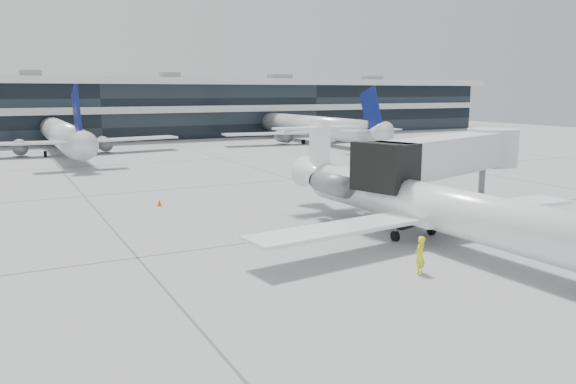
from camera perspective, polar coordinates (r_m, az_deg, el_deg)
ground at (r=34.61m, az=1.36°, el=-4.47°), size 220.00×220.00×0.00m
terminal at (r=112.56m, az=-19.35°, el=7.72°), size 170.00×22.00×10.00m
bg_jet_center at (r=85.18m, az=-21.84°, el=3.57°), size 32.00×40.00×9.60m
bg_jet_right at (r=97.50m, az=2.29°, el=5.04°), size 32.00×40.00×9.60m
regional_jet at (r=33.69m, az=14.00°, el=-1.21°), size 23.20×28.92×6.68m
jet_bridge at (r=42.61m, az=16.41°, el=3.66°), size 17.67×8.50×5.79m
ramp_worker at (r=28.12m, az=13.25°, el=-6.25°), size 0.81×0.69×1.88m
traffic_cone at (r=44.60m, az=-12.93°, el=-1.07°), size 0.46×0.46×0.52m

